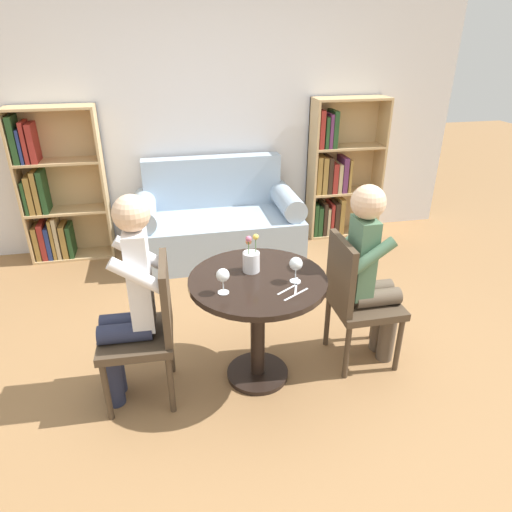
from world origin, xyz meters
The scene contains 16 objects.
ground_plane centered at (0.00, 0.00, 0.00)m, with size 16.00×16.00×0.00m, color olive.
back_wall centered at (0.00, 2.30, 1.35)m, with size 5.20×0.05×2.70m.
round_table centered at (0.00, 0.00, 0.55)m, with size 0.82×0.82×0.73m.
couch centered at (0.00, 1.87, 0.31)m, with size 1.59×0.80×0.92m.
bookshelf_left centered at (-1.51, 2.14, 0.66)m, with size 0.77×0.28×1.44m.
bookshelf_right centered at (1.31, 2.14, 0.66)m, with size 0.77×0.28×1.44m.
chair_left centered at (-0.65, -0.02, 0.49)m, with size 0.44×0.44×0.90m.
chair_right centered at (0.65, 0.04, 0.49)m, with size 0.42×0.42×0.90m.
person_left centered at (-0.74, -0.01, 0.68)m, with size 0.43×0.35×1.29m.
person_right centered at (0.74, 0.04, 0.67)m, with size 0.42×0.34×1.24m.
wine_glass_left centered at (-0.22, -0.12, 0.83)m, with size 0.07×0.07×0.15m.
wine_glass_right centered at (0.20, -0.08, 0.84)m, with size 0.08×0.08×0.15m.
flower_vase centered at (-0.02, 0.09, 0.80)m, with size 0.10×0.10×0.24m.
knife_left_setting centered at (0.19, -0.13, 0.73)m, with size 0.07×0.18×0.00m.
fork_left_setting centered at (0.17, -0.23, 0.73)m, with size 0.17×0.11×0.00m.
knife_right_setting centered at (0.15, -0.16, 0.73)m, with size 0.17×0.11×0.00m.
Camera 1 is at (-0.50, -2.29, 2.03)m, focal length 32.00 mm.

